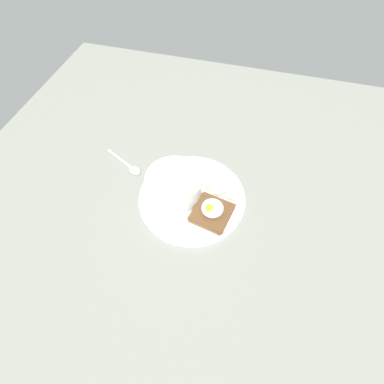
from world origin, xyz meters
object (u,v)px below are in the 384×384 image
object	(u,v)px
banana_slice_right	(222,181)
spoon	(128,165)
poached_egg	(212,208)
toast_slice	(212,213)
oatmeal_bowl	(174,184)
banana_slice_front	(219,190)
banana_slice_back	(210,185)
banana_slice_left	(233,195)

from	to	relation	value
banana_slice_right	spoon	bearing A→B (deg)	90.30
poached_egg	spoon	size ratio (longest dim) A/B	0.43
toast_slice	spoon	distance (cm)	26.63
oatmeal_bowl	toast_slice	distance (cm)	10.98
toast_slice	banana_slice_front	size ratio (longest dim) A/B	2.15
poached_egg	banana_slice_front	world-z (taller)	poached_egg
banana_slice_back	spoon	xyz separation A→B (cm)	(1.66, 22.62, -1.19)
oatmeal_bowl	banana_slice_back	size ratio (longest dim) A/B	3.27
oatmeal_bowl	spoon	world-z (taller)	oatmeal_bowl
spoon	banana_slice_left	bearing A→B (deg)	-96.37
toast_slice	spoon	xyz separation A→B (cm)	(9.53, 24.82, -1.48)
banana_slice_front	toast_slice	bearing A→B (deg)	178.82
banana_slice_left	banana_slice_right	distance (cm)	4.85
toast_slice	poached_egg	size ratio (longest dim) A/B	1.96
banana_slice_right	banana_slice_left	bearing A→B (deg)	-133.18
banana_slice_front	banana_slice_back	distance (cm)	2.56
toast_slice	banana_slice_back	distance (cm)	8.17
banana_slice_left	banana_slice_back	distance (cm)	6.12
spoon	banana_slice_right	bearing A→B (deg)	-89.70
banana_slice_right	banana_slice_back	bearing A→B (deg)	126.93
oatmeal_bowl	banana_slice_right	size ratio (longest dim) A/B	3.19
toast_slice	oatmeal_bowl	bearing A→B (deg)	69.01
banana_slice_back	spoon	distance (cm)	22.72
oatmeal_bowl	spoon	distance (cm)	16.32
banana_slice_left	banana_slice_right	size ratio (longest dim) A/B	1.02
poached_egg	banana_slice_left	bearing A→B (deg)	-30.50
banana_slice_left	banana_slice_right	bearing A→B (deg)	46.82
toast_slice	banana_slice_front	bearing A→B (deg)	-1.18
banana_slice_left	banana_slice_back	bearing A→B (deg)	75.55
toast_slice	banana_slice_back	xyz separation A→B (cm)	(7.87, 2.20, -0.29)
banana_slice_right	spoon	xyz separation A→B (cm)	(-0.13, 25.01, -1.21)
banana_slice_front	banana_slice_right	distance (cm)	2.82
toast_slice	banana_slice_left	world-z (taller)	toast_slice
banana_slice_left	banana_slice_back	size ratio (longest dim) A/B	1.05
toast_slice	poached_egg	distance (cm)	2.10
toast_slice	banana_slice_left	bearing A→B (deg)	-30.44
toast_slice	banana_slice_right	world-z (taller)	toast_slice
toast_slice	poached_egg	world-z (taller)	poached_egg
oatmeal_bowl	banana_slice_back	bearing A→B (deg)	-62.76
banana_slice_front	spoon	world-z (taller)	banana_slice_front
banana_slice_front	banana_slice_right	world-z (taller)	banana_slice_front
oatmeal_bowl	poached_egg	bearing A→B (deg)	-111.49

